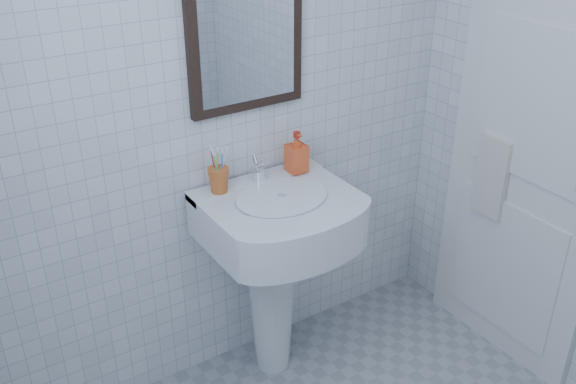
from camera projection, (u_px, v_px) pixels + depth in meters
wall_back at (231, 108)px, 2.60m from camera, size 2.20×0.02×2.50m
washbasin at (274, 254)px, 2.76m from camera, size 0.62×0.45×0.95m
faucet at (259, 171)px, 2.68m from camera, size 0.05×0.11×0.13m
toothbrush_cup at (219, 180)px, 2.59m from camera, size 0.11×0.11×0.10m
soap_dispenser at (297, 152)px, 2.75m from camera, size 0.08×0.09×0.18m
wall_mirror at (246, 33)px, 2.48m from camera, size 0.50×0.04×0.62m
bathroom_door at (527, 160)px, 2.75m from camera, size 0.04×0.80×2.00m
towel_ring at (501, 139)px, 2.82m from camera, size 0.01×0.18×0.18m
hand_towel at (492, 177)px, 2.89m from camera, size 0.03×0.16×0.38m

